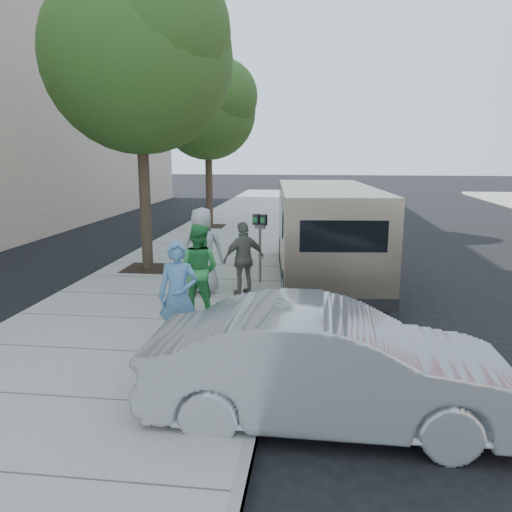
{
  "coord_description": "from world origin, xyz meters",
  "views": [
    {
      "loc": [
        2.1,
        -9.92,
        3.16
      ],
      "look_at": [
        0.88,
        -0.18,
        1.1
      ],
      "focal_mm": 35.0,
      "sensor_mm": 36.0,
      "label": 1
    }
  ],
  "objects_px": {
    "sedan": "(330,366)",
    "person_green_shirt": "(198,269)",
    "tree_far": "(209,107)",
    "person_gray_shirt": "(202,251)",
    "person_officer": "(178,296)",
    "person_striped_polo": "(244,259)",
    "tree_near": "(140,50)",
    "van": "(325,232)",
    "parking_meter": "(260,233)"
  },
  "relations": [
    {
      "from": "person_gray_shirt",
      "to": "person_striped_polo",
      "type": "distance_m",
      "value": 0.93
    },
    {
      "from": "parking_meter",
      "to": "person_green_shirt",
      "type": "relative_size",
      "value": 0.94
    },
    {
      "from": "person_striped_polo",
      "to": "person_officer",
      "type": "bearing_deg",
      "value": 46.28
    },
    {
      "from": "parking_meter",
      "to": "person_gray_shirt",
      "type": "height_order",
      "value": "person_gray_shirt"
    },
    {
      "from": "person_green_shirt",
      "to": "person_striped_polo",
      "type": "distance_m",
      "value": 1.45
    },
    {
      "from": "van",
      "to": "person_green_shirt",
      "type": "xyz_separation_m",
      "value": [
        -2.39,
        -3.14,
        -0.24
      ]
    },
    {
      "from": "parking_meter",
      "to": "person_gray_shirt",
      "type": "bearing_deg",
      "value": -118.64
    },
    {
      "from": "van",
      "to": "parking_meter",
      "type": "bearing_deg",
      "value": -157.85
    },
    {
      "from": "van",
      "to": "sedan",
      "type": "bearing_deg",
      "value": -95.58
    },
    {
      "from": "tree_near",
      "to": "person_gray_shirt",
      "type": "height_order",
      "value": "tree_near"
    },
    {
      "from": "tree_near",
      "to": "van",
      "type": "distance_m",
      "value": 6.26
    },
    {
      "from": "van",
      "to": "tree_far",
      "type": "bearing_deg",
      "value": 114.45
    },
    {
      "from": "person_officer",
      "to": "person_striped_polo",
      "type": "height_order",
      "value": "person_officer"
    },
    {
      "from": "tree_far",
      "to": "sedan",
      "type": "xyz_separation_m",
      "value": [
        4.53,
        -14.43,
        -4.17
      ]
    },
    {
      "from": "van",
      "to": "person_green_shirt",
      "type": "height_order",
      "value": "van"
    },
    {
      "from": "person_officer",
      "to": "person_striped_polo",
      "type": "relative_size",
      "value": 1.07
    },
    {
      "from": "tree_near",
      "to": "tree_far",
      "type": "xyz_separation_m",
      "value": [
        -0.0,
        7.6,
        -0.66
      ]
    },
    {
      "from": "van",
      "to": "person_striped_polo",
      "type": "distance_m",
      "value": 2.55
    },
    {
      "from": "van",
      "to": "person_gray_shirt",
      "type": "xyz_separation_m",
      "value": [
        -2.63,
        -1.78,
        -0.16
      ]
    },
    {
      "from": "tree_near",
      "to": "tree_far",
      "type": "relative_size",
      "value": 1.16
    },
    {
      "from": "tree_near",
      "to": "person_green_shirt",
      "type": "distance_m",
      "value": 6.08
    },
    {
      "from": "person_officer",
      "to": "person_green_shirt",
      "type": "height_order",
      "value": "person_green_shirt"
    },
    {
      "from": "van",
      "to": "person_officer",
      "type": "relative_size",
      "value": 3.82
    },
    {
      "from": "sedan",
      "to": "person_green_shirt",
      "type": "distance_m",
      "value": 4.16
    },
    {
      "from": "tree_far",
      "to": "van",
      "type": "height_order",
      "value": "tree_far"
    },
    {
      "from": "sedan",
      "to": "person_green_shirt",
      "type": "relative_size",
      "value": 2.54
    },
    {
      "from": "person_officer",
      "to": "person_gray_shirt",
      "type": "bearing_deg",
      "value": 93.78
    },
    {
      "from": "person_gray_shirt",
      "to": "person_green_shirt",
      "type": "bearing_deg",
      "value": 88.03
    },
    {
      "from": "sedan",
      "to": "van",
      "type": "bearing_deg",
      "value": 0.09
    },
    {
      "from": "person_gray_shirt",
      "to": "person_striped_polo",
      "type": "height_order",
      "value": "person_gray_shirt"
    },
    {
      "from": "van",
      "to": "person_gray_shirt",
      "type": "relative_size",
      "value": 3.49
    },
    {
      "from": "parking_meter",
      "to": "person_officer",
      "type": "height_order",
      "value": "person_officer"
    },
    {
      "from": "tree_far",
      "to": "person_gray_shirt",
      "type": "distance_m",
      "value": 10.56
    },
    {
      "from": "person_officer",
      "to": "person_gray_shirt",
      "type": "distance_m",
      "value": 3.17
    },
    {
      "from": "person_officer",
      "to": "tree_far",
      "type": "bearing_deg",
      "value": 97.29
    },
    {
      "from": "person_gray_shirt",
      "to": "sedan",
      "type": "bearing_deg",
      "value": 106.75
    },
    {
      "from": "parking_meter",
      "to": "person_green_shirt",
      "type": "bearing_deg",
      "value": -90.63
    },
    {
      "from": "tree_near",
      "to": "person_striped_polo",
      "type": "height_order",
      "value": "tree_near"
    },
    {
      "from": "parking_meter",
      "to": "person_gray_shirt",
      "type": "distance_m",
      "value": 1.52
    },
    {
      "from": "parking_meter",
      "to": "person_gray_shirt",
      "type": "xyz_separation_m",
      "value": [
        -1.13,
        -0.99,
        -0.23
      ]
    },
    {
      "from": "tree_far",
      "to": "person_striped_polo",
      "type": "height_order",
      "value": "tree_far"
    },
    {
      "from": "tree_near",
      "to": "person_green_shirt",
      "type": "relative_size",
      "value": 4.42
    },
    {
      "from": "van",
      "to": "person_gray_shirt",
      "type": "distance_m",
      "value": 3.18
    },
    {
      "from": "person_striped_polo",
      "to": "person_green_shirt",
      "type": "bearing_deg",
      "value": 28.78
    },
    {
      "from": "tree_near",
      "to": "person_green_shirt",
      "type": "xyz_separation_m",
      "value": [
        2.15,
        -3.43,
        -4.54
      ]
    },
    {
      "from": "tree_near",
      "to": "parking_meter",
      "type": "distance_m",
      "value": 5.32
    },
    {
      "from": "parking_meter",
      "to": "person_striped_polo",
      "type": "bearing_deg",
      "value": -81.23
    },
    {
      "from": "person_striped_polo",
      "to": "sedan",
      "type": "bearing_deg",
      "value": 76.62
    },
    {
      "from": "tree_far",
      "to": "person_green_shirt",
      "type": "xyz_separation_m",
      "value": [
        2.15,
        -11.03,
        -3.88
      ]
    },
    {
      "from": "tree_far",
      "to": "person_striped_polo",
      "type": "bearing_deg",
      "value": -73.83
    }
  ]
}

